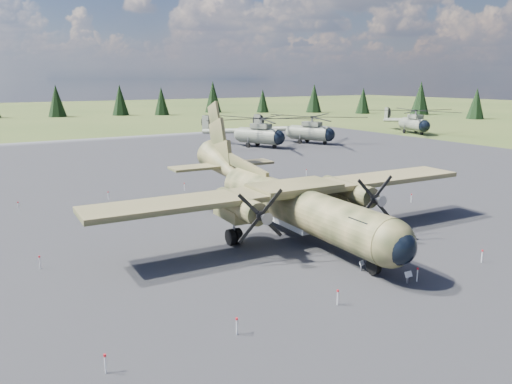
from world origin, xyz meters
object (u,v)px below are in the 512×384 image
helicopter_near (258,126)px  transport_plane (286,196)px  helicopter_mid (309,124)px  helicopter_far (414,117)px

helicopter_near → transport_plane: bearing=-143.4°
helicopter_mid → helicopter_far: bearing=-20.1°
helicopter_near → helicopter_mid: helicopter_near is taller
transport_plane → helicopter_near: 49.29m
helicopter_near → helicopter_far: (40.21, 1.56, -0.00)m
transport_plane → helicopter_far: 78.10m
helicopter_near → helicopter_far: size_ratio=1.05×
helicopter_near → helicopter_far: bearing=-22.3°
transport_plane → helicopter_mid: transport_plane is taller
helicopter_mid → helicopter_near: bearing=153.1°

